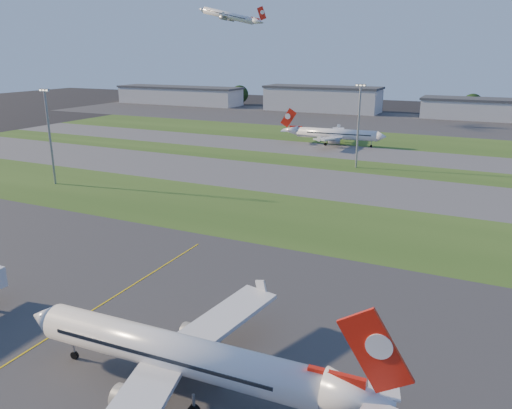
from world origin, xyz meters
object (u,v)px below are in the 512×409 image
Objects in this scene: airliner_taxiing at (336,134)px; light_mast_west at (49,130)px; airliner_parked at (178,354)px; light_mast_centre at (359,121)px.

airliner_taxiing is 1.51× the size of light_mast_west.
light_mast_centre reaches higher than airliner_parked.
light_mast_west reaches higher than airliner_taxiing.
airliner_taxiing is 106.44m from light_mast_west.
light_mast_west is at bearing 56.76° from airliner_taxiing.
light_mast_centre is (-10.85, 115.26, 10.39)m from airliner_parked.
light_mast_centre is at bearing 38.66° from light_mast_west.
light_mast_centre is (17.72, -36.12, 10.54)m from airliner_taxiing.
airliner_parked is 116.24m from light_mast_centre.
light_mast_west and light_mast_centre have the same top height.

